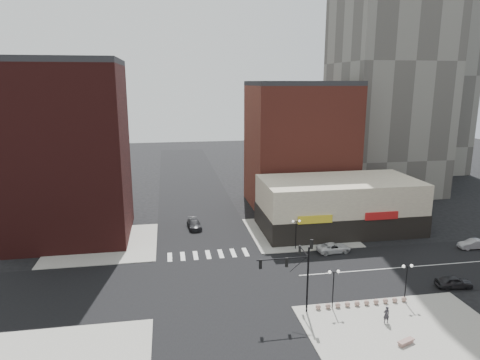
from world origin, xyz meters
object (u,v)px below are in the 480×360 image
object	(u,v)px
street_lamp_se_b	(407,273)
street_lamp_ne	(296,227)
traffic_signal	(298,266)
pedestrian	(386,315)
stone_bench	(406,342)
dark_sedan_east	(454,282)
white_suv	(334,248)
dark_sedan_north	(194,224)
street_lamp_se_a	(334,279)
silver_sedan	(473,244)

from	to	relation	value
street_lamp_se_b	street_lamp_ne	size ratio (longest dim) A/B	1.00
traffic_signal	pedestrian	bearing A→B (deg)	-24.85
street_lamp_ne	stone_bench	bearing A→B (deg)	-82.39
pedestrian	street_lamp_se_b	bearing A→B (deg)	-137.28
street_lamp_ne	dark_sedan_east	world-z (taller)	street_lamp_ne
street_lamp_ne	white_suv	distance (m)	5.79
dark_sedan_east	dark_sedan_north	bearing A→B (deg)	54.43
street_lamp_se_a	dark_sedan_north	size ratio (longest dim) A/B	0.88
street_lamp_ne	silver_sedan	size ratio (longest dim) A/B	1.04
street_lamp_se_a	dark_sedan_east	bearing A→B (deg)	7.99
street_lamp_ne	silver_sedan	bearing A→B (deg)	-9.08
traffic_signal	stone_bench	distance (m)	11.56
street_lamp_ne	stone_bench	size ratio (longest dim) A/B	2.34
white_suv	street_lamp_ne	bearing A→B (deg)	64.61
street_lamp_se_b	street_lamp_se_a	bearing A→B (deg)	180.00
street_lamp_se_b	silver_sedan	xyz separation A→B (m)	(17.42, 12.10, -2.63)
traffic_signal	street_lamp_se_b	size ratio (longest dim) A/B	1.87
street_lamp_se_b	dark_sedan_east	distance (m)	8.03
dark_sedan_east	street_lamp_se_b	bearing A→B (deg)	113.10
street_lamp_ne	silver_sedan	xyz separation A→B (m)	(24.42, -3.90, -2.63)
street_lamp_ne	dark_sedan_east	xyz separation A→B (m)	(14.28, -13.85, -2.60)
dark_sedan_north	stone_bench	distance (m)	37.81
traffic_signal	street_lamp_ne	distance (m)	16.62
silver_sedan	stone_bench	distance (m)	28.63
street_lamp_se_a	street_lamp_se_b	xyz separation A→B (m)	(8.00, 0.00, 0.00)
street_lamp_se_a	dark_sedan_east	size ratio (longest dim) A/B	1.03
street_lamp_se_b	white_suv	distance (m)	14.57
dark_sedan_east	pedestrian	xyz separation A→B (m)	(-11.24, -5.59, 0.28)
traffic_signal	street_lamp_se_b	distance (m)	11.88
street_lamp_se_a	dark_sedan_north	world-z (taller)	street_lamp_se_a
dark_sedan_north	stone_bench	bearing A→B (deg)	-70.01
dark_sedan_east	silver_sedan	size ratio (longest dim) A/B	1.01
silver_sedan	pedestrian	distance (m)	26.43
stone_bench	white_suv	bearing A→B (deg)	64.63
pedestrian	stone_bench	bearing A→B (deg)	92.00
dark_sedan_north	silver_sedan	bearing A→B (deg)	-27.34
traffic_signal	street_lamp_ne	world-z (taller)	traffic_signal
street_lamp_se_a	stone_bench	xyz separation A→B (m)	(4.07, -6.96, -2.96)
street_lamp_se_b	pedestrian	world-z (taller)	street_lamp_se_b
dark_sedan_north	street_lamp_se_b	bearing A→B (deg)	-58.85
traffic_signal	dark_sedan_east	distance (m)	19.62
traffic_signal	dark_sedan_east	xyz separation A→B (m)	(19.05, 1.98, -4.27)
traffic_signal	street_lamp_ne	bearing A→B (deg)	73.25
traffic_signal	silver_sedan	distance (m)	31.82
white_suv	dark_sedan_east	distance (m)	15.30
white_suv	silver_sedan	world-z (taller)	silver_sedan
dark_sedan_east	silver_sedan	world-z (taller)	dark_sedan_east
street_lamp_se_b	pedestrian	size ratio (longest dim) A/B	2.45
traffic_signal	street_lamp_se_b	bearing A→B (deg)	-0.82
dark_sedan_east	stone_bench	xyz separation A→B (m)	(-11.21, -9.11, -0.36)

